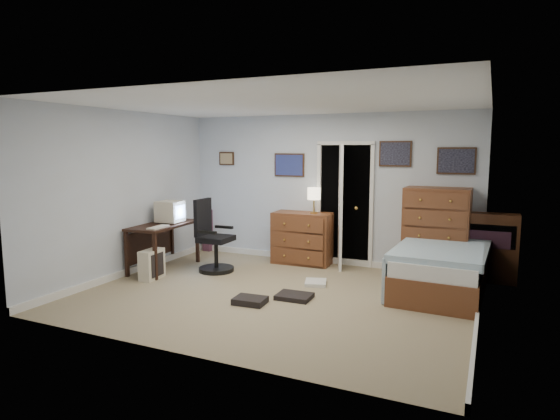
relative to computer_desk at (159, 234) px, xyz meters
The scene contains 15 objects.
floor 2.41m from the computer_desk, 12.11° to the right, with size 5.00×4.00×0.02m, color gray.
computer_desk is the anchor object (origin of this frame).
crt_monitor 0.40m from the computer_desk, 54.74° to the left, with size 0.40×0.38×0.35m.
keyboard 0.47m from the computer_desk, 52.15° to the right, with size 0.15×0.39×0.02m, color beige.
pc_tower 0.71m from the computer_desk, 62.01° to the right, with size 0.23×0.42×0.44m.
office_chair 0.90m from the computer_desk, 14.57° to the left, with size 0.56×0.57×1.15m.
media_stack 1.47m from the computer_desk, 91.27° to the left, with size 0.16×0.16×0.79m, color maroon.
low_dresser 2.36m from the computer_desk, 33.08° to the left, with size 0.98×0.49×0.87m, color brown.
table_lamp 2.60m from the computer_desk, 30.60° to the left, with size 0.23×0.23×0.42m.
doorway 3.21m from the computer_desk, 34.04° to the left, with size 0.96×1.12×2.05m.
tall_dresser 4.31m from the computer_desk, 16.99° to the left, with size 0.93×0.54×1.36m, color brown.
headboard_bookcase 4.87m from the computer_desk, 16.32° to the left, with size 1.12×0.29×1.01m.
bed 4.33m from the computer_desk, ahead, with size 1.22×2.17×0.70m.
wall_posters 3.43m from the computer_desk, 27.49° to the left, with size 4.38×0.04×0.60m.
floor_clutter 2.53m from the computer_desk, 12.40° to the right, with size 0.86×1.51×0.08m.
Camera 1 is at (2.56, -5.44, 1.93)m, focal length 30.00 mm.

